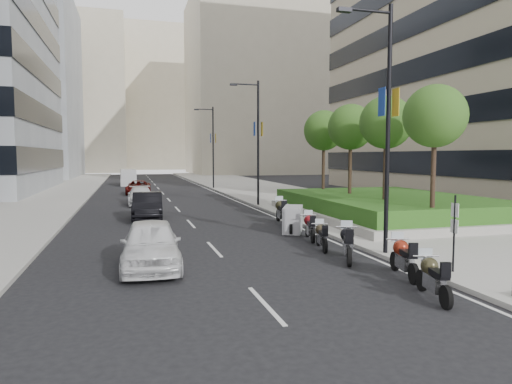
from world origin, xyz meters
name	(u,v)px	position (x,y,z in m)	size (l,w,h in m)	color
ground	(283,271)	(0.00, 0.00, 0.00)	(160.00, 160.00, 0.00)	black
sidewalk_right	(270,192)	(9.00, 30.00, 0.07)	(10.00, 100.00, 0.15)	#9E9B93
sidewalk_left	(43,197)	(-12.00, 30.00, 0.07)	(8.00, 100.00, 0.15)	#9E9B93
lane_edge	(218,194)	(3.70, 30.00, 0.01)	(0.12, 100.00, 0.01)	silver
lane_centre	(164,195)	(-1.50, 30.00, 0.01)	(0.12, 100.00, 0.01)	silver
building_grey_far	(4,86)	(-24.00, 70.00, 15.00)	(22.00, 26.00, 30.00)	gray
building_cream_right	(258,87)	(22.00, 80.00, 18.00)	(28.00, 24.00, 36.00)	#B7AD93
building_cream_left	(67,97)	(-18.00, 100.00, 17.00)	(26.00, 24.00, 34.00)	#B7AD93
building_cream_centre	(151,101)	(2.00, 120.00, 19.00)	(30.00, 24.00, 38.00)	#B7AD93
planter	(388,212)	(10.00, 10.00, 0.35)	(10.00, 14.00, 0.40)	#A09C95
hedge	(388,202)	(10.00, 10.00, 0.95)	(9.40, 13.40, 0.80)	#2A5117
tree_0	(435,117)	(8.50, 4.00, 5.42)	(2.80, 2.80, 6.30)	#332319
tree_1	(386,123)	(8.50, 8.00, 5.42)	(2.80, 2.80, 6.30)	#332319
tree_2	(351,127)	(8.50, 12.00, 5.42)	(2.80, 2.80, 6.30)	#332319
tree_3	(324,131)	(8.50, 16.00, 5.42)	(2.80, 2.80, 6.30)	#332319
lamp_post_0	(384,117)	(4.14, 1.00, 5.07)	(2.34, 0.45, 9.00)	black
lamp_post_1	(256,136)	(4.14, 18.00, 5.07)	(2.34, 0.45, 9.00)	black
lamp_post_2	(212,143)	(4.14, 36.00, 5.07)	(2.34, 0.45, 9.00)	black
parking_sign	(454,229)	(4.80, -2.00, 1.46)	(0.06, 0.32, 2.50)	black
motorcycle_0	(433,278)	(2.78, -3.72, 0.56)	(0.78, 2.06, 1.04)	black
motorcycle_1	(403,258)	(3.31, -1.62, 0.59)	(0.81, 2.17, 1.10)	black
motorcycle_2	(348,244)	(2.65, 0.77, 0.61)	(1.09, 2.17, 1.15)	black
motorcycle_3	(322,236)	(2.58, 2.84, 0.52)	(0.71, 1.93, 0.98)	black
motorcycle_4	(310,227)	(2.92, 4.86, 0.57)	(0.78, 2.11, 1.07)	black
motorcycle_5	(293,219)	(2.88, 6.92, 0.62)	(1.61, 2.22, 1.25)	black
motorcycle_6	(281,211)	(3.25, 9.77, 0.66)	(0.83, 2.48, 1.24)	black
car_a	(151,244)	(-4.04, 1.60, 0.79)	(1.87, 4.66, 1.59)	white
car_b	(148,206)	(-3.68, 13.42, 0.78)	(1.65, 4.73, 1.56)	black
car_c	(141,196)	(-3.86, 21.64, 0.67)	(1.88, 4.64, 1.35)	silver
car_d	(138,187)	(-3.83, 31.39, 0.66)	(2.18, 4.73, 1.31)	#5D0E0B
delivery_van	(128,178)	(-4.75, 45.18, 0.93)	(1.95, 4.79, 1.99)	#BABBBD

